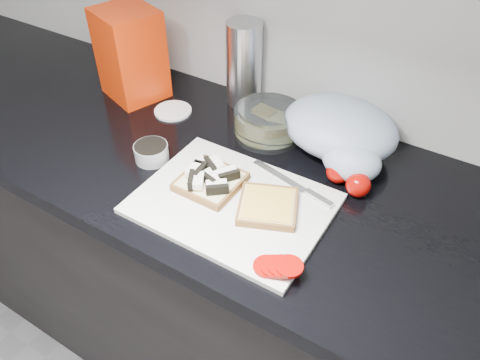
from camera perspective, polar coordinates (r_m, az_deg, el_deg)
name	(u,v)px	position (r m, az deg, el deg)	size (l,w,h in m)	color
base_cabinet	(235,285)	(1.45, -0.66, -12.63)	(3.50, 0.60, 0.86)	black
countertop	(233,171)	(1.12, -0.84, 1.12)	(3.50, 0.64, 0.04)	black
cutting_board	(233,203)	(1.00, -0.90, -2.86)	(0.40, 0.30, 0.01)	silver
bread_left	(210,180)	(1.03, -3.62, 0.05)	(0.13, 0.13, 0.04)	beige
bread_right	(268,206)	(0.97, 3.39, -3.21)	(0.16, 0.16, 0.02)	beige
tomato_slices	(278,266)	(0.87, 4.65, -10.44)	(0.10, 0.07, 0.02)	#A30803
knife	(301,188)	(1.03, 7.49, -1.00)	(0.22, 0.06, 0.01)	#B6B6BA
seed_tub	(151,152)	(1.13, -10.76, 3.42)	(0.08, 0.08, 0.04)	gray
tub_lid	(173,111)	(1.30, -8.17, 8.34)	(0.10, 0.10, 0.01)	white
glass_bowl	(268,123)	(1.19, 3.48, 6.99)	(0.17, 0.17, 0.07)	silver
bread_bag	(131,54)	(1.35, -13.17, 14.72)	(0.16, 0.14, 0.24)	red
steel_canister	(244,64)	(1.28, 0.49, 13.96)	(0.10, 0.10, 0.23)	#B5B5BA
grocery_bag	(341,132)	(1.14, 12.25, 5.76)	(0.29, 0.26, 0.12)	#A3B0C9
whole_tomatoes	(348,178)	(1.06, 13.05, 0.23)	(0.11, 0.07, 0.05)	#A30803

